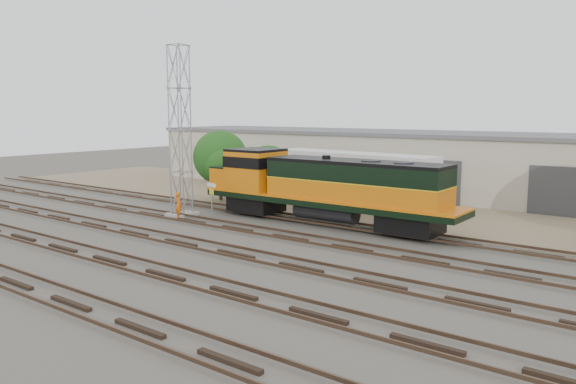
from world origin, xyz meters
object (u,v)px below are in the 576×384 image
Objects in this scene: signal_tower at (180,134)px; worker at (179,205)px; locomotive at (322,186)px; semi_trailer at (356,173)px.

signal_tower reaches higher than worker.
locomotive reaches higher than semi_trailer.
signal_tower is 6.47× the size of worker.
worker is (0.65, -0.90, -4.67)m from signal_tower.
semi_trailer is at bearing 51.75° from signal_tower.
locomotive is 1.56× the size of signal_tower.
signal_tower is 0.85× the size of semi_trailer.
worker is 0.13× the size of semi_trailer.
locomotive is 10.36m from signal_tower.
signal_tower is at bearing -161.05° from locomotive.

